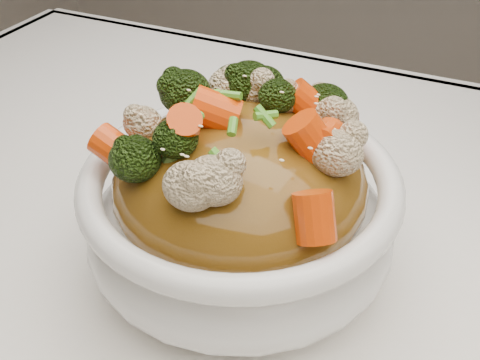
% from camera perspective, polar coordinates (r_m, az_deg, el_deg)
% --- Properties ---
extents(tablecloth, '(1.20, 0.80, 0.04)m').
position_cam_1_polar(tablecloth, '(0.48, 7.33, -10.64)').
color(tablecloth, white).
rests_on(tablecloth, dining_table).
extents(bowl, '(0.30, 0.30, 0.09)m').
position_cam_1_polar(bowl, '(0.44, 0.00, -3.78)').
color(bowl, white).
rests_on(bowl, tablecloth).
extents(sauce_base, '(0.24, 0.24, 0.10)m').
position_cam_1_polar(sauce_base, '(0.42, 0.00, -0.37)').
color(sauce_base, brown).
rests_on(sauce_base, bowl).
extents(carrots, '(0.24, 0.24, 0.06)m').
position_cam_1_polar(carrots, '(0.38, 0.00, 7.95)').
color(carrots, '#E24307').
rests_on(carrots, sauce_base).
extents(broccoli, '(0.24, 0.24, 0.05)m').
position_cam_1_polar(broccoli, '(0.38, 0.00, 7.80)').
color(broccoli, black).
rests_on(broccoli, sauce_base).
extents(cauliflower, '(0.24, 0.24, 0.04)m').
position_cam_1_polar(cauliflower, '(0.38, 0.00, 7.51)').
color(cauliflower, beige).
rests_on(cauliflower, sauce_base).
extents(scallions, '(0.18, 0.18, 0.02)m').
position_cam_1_polar(scallions, '(0.38, 0.00, 8.09)').
color(scallions, '#489422').
rests_on(scallions, sauce_base).
extents(sesame_seeds, '(0.22, 0.22, 0.01)m').
position_cam_1_polar(sesame_seeds, '(0.38, 0.00, 8.09)').
color(sesame_seeds, beige).
rests_on(sesame_seeds, sauce_base).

